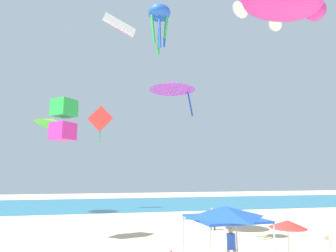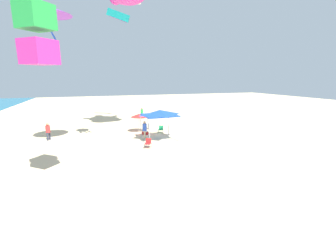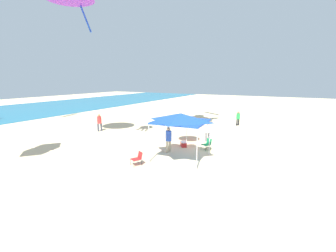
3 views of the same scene
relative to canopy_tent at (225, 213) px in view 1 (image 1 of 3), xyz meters
name	(u,v)px [view 1 (image 1 of 3)]	position (x,y,z in m)	size (l,w,h in m)	color
ocean_strip	(148,203)	(1.53, 33.81, -2.74)	(120.00, 21.51, 0.02)	teal
canopy_tent	(225,213)	(0.00, 0.00, 0.00)	(3.16, 3.42, 3.06)	#B7B7BC
beach_umbrella	(288,224)	(4.00, 1.30, -0.81)	(1.91, 1.92, 2.16)	silver
person_far_stroller	(327,249)	(5.07, -0.11, -1.77)	(0.41, 0.39, 1.66)	slate
person_kite_handler	(212,217)	(3.38, 10.73, -1.72)	(0.43, 0.42, 1.76)	#33384C
person_watching_sky	(231,244)	(0.87, 1.38, -1.66)	(0.49, 0.44, 1.85)	#C6B28C
kite_delta_purple	(172,86)	(-0.28, 9.20, 8.63)	(3.91, 3.91, 2.81)	purple
kite_octopus_blue	(159,15)	(-2.10, 5.20, 12.25)	(1.48, 1.48, 3.29)	blue
kite_box_green	(63,120)	(-8.28, 8.75, 5.53)	(1.93, 1.93, 2.89)	green
kite_diamond_red	(100,120)	(-5.99, 26.29, 8.70)	(3.35, 1.25, 5.04)	red
kite_turtle_magenta	(282,2)	(5.18, 2.28, 12.41)	(6.96, 6.32, 2.81)	#E02D9E
kite_parafoil_white	(119,25)	(-4.15, 18.81, 18.29)	(3.83, 1.39, 2.36)	white
kite_delta_lime	(52,122)	(-11.42, 23.38, 7.75)	(5.50, 5.50, 3.23)	#66D82D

